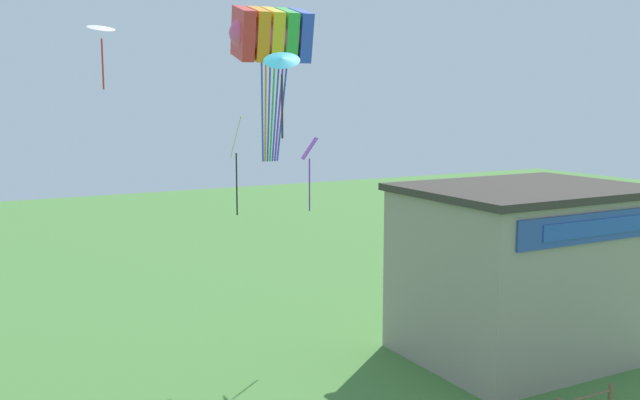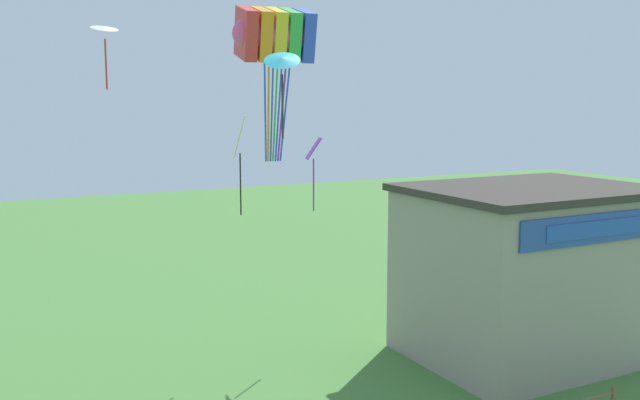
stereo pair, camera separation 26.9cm
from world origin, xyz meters
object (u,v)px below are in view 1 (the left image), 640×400
kite_rainbow_parafoil (272,35)px  kite_cyan_delta (282,63)px  seaside_building (524,270)px  kite_white_delta (101,31)px  kite_purple_streamer (309,159)px  kite_yellow_diamond (236,144)px

kite_rainbow_parafoil → kite_cyan_delta: size_ratio=2.27×
seaside_building → kite_white_delta: bearing=167.1°
kite_white_delta → kite_cyan_delta: (2.90, -5.41, -1.04)m
kite_purple_streamer → seaside_building: bearing=-38.1°
kite_rainbow_parafoil → kite_white_delta: 4.86m
kite_rainbow_parafoil → kite_yellow_diamond: kite_rainbow_parafoil is taller
kite_cyan_delta → kite_purple_streamer: (4.36, 6.99, -2.88)m
kite_yellow_diamond → kite_white_delta: bearing=-161.3°
kite_white_delta → kite_yellow_diamond: bearing=18.7°
kite_white_delta → seaside_building: bearing=-12.9°
kite_white_delta → kite_purple_streamer: kite_white_delta is taller
seaside_building → kite_yellow_diamond: size_ratio=2.38×
kite_cyan_delta → kite_white_delta: bearing=118.2°
kite_cyan_delta → kite_purple_streamer: size_ratio=0.79×
kite_yellow_diamond → seaside_building: bearing=-27.7°
seaside_building → kite_rainbow_parafoil: (-8.26, 2.30, 7.65)m
kite_cyan_delta → kite_yellow_diamond: kite_cyan_delta is taller
kite_yellow_diamond → kite_rainbow_parafoil: bearing=-81.9°
kite_rainbow_parafoil → kite_white_delta: kite_rainbow_parafoil is taller
seaside_building → kite_purple_streamer: size_ratio=3.04×
seaside_building → kite_purple_streamer: 8.26m
seaside_building → kite_rainbow_parafoil: size_ratio=1.69×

